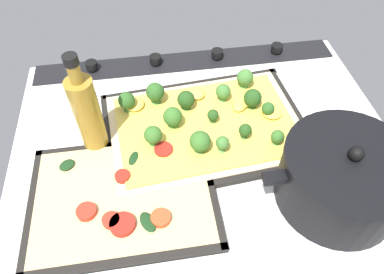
{
  "coord_description": "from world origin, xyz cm",
  "views": [
    {
      "loc": [
        9.36,
        42.09,
        54.59
      ],
      "look_at": [
        2.84,
        -0.68,
        3.91
      ],
      "focal_mm": 33.55,
      "sensor_mm": 36.0,
      "label": 1
    }
  ],
  "objects_px": {
    "baking_tray_front": "(206,129)",
    "broccoli_pizza": "(204,120)",
    "cooking_pot": "(343,178)",
    "oil_bottle": "(88,114)",
    "baking_tray_back": "(123,198)",
    "veggie_pizza_back": "(124,196)"
  },
  "relations": [
    {
      "from": "veggie_pizza_back",
      "to": "oil_bottle",
      "type": "relative_size",
      "value": 1.38
    },
    {
      "from": "cooking_pot",
      "to": "baking_tray_front",
      "type": "bearing_deg",
      "value": -43.42
    },
    {
      "from": "baking_tray_front",
      "to": "broccoli_pizza",
      "type": "bearing_deg",
      "value": -79.43
    },
    {
      "from": "baking_tray_back",
      "to": "veggie_pizza_back",
      "type": "relative_size",
      "value": 1.08
    },
    {
      "from": "cooking_pot",
      "to": "oil_bottle",
      "type": "xyz_separation_m",
      "value": [
        0.41,
        -0.18,
        0.03
      ]
    },
    {
      "from": "baking_tray_back",
      "to": "oil_bottle",
      "type": "relative_size",
      "value": 1.49
    },
    {
      "from": "broccoli_pizza",
      "to": "oil_bottle",
      "type": "xyz_separation_m",
      "value": [
        0.22,
        0.02,
        0.07
      ]
    },
    {
      "from": "baking_tray_back",
      "to": "veggie_pizza_back",
      "type": "height_order",
      "value": "veggie_pizza_back"
    },
    {
      "from": "baking_tray_back",
      "to": "cooking_pot",
      "type": "distance_m",
      "value": 0.37
    },
    {
      "from": "broccoli_pizza",
      "to": "cooking_pot",
      "type": "distance_m",
      "value": 0.28
    },
    {
      "from": "baking_tray_front",
      "to": "broccoli_pizza",
      "type": "distance_m",
      "value": 0.02
    },
    {
      "from": "broccoli_pizza",
      "to": "cooking_pot",
      "type": "xyz_separation_m",
      "value": [
        -0.2,
        0.19,
        0.03
      ]
    },
    {
      "from": "oil_bottle",
      "to": "veggie_pizza_back",
      "type": "bearing_deg",
      "value": 110.47
    },
    {
      "from": "broccoli_pizza",
      "to": "baking_tray_back",
      "type": "height_order",
      "value": "broccoli_pizza"
    },
    {
      "from": "cooking_pot",
      "to": "oil_bottle",
      "type": "height_order",
      "value": "oil_bottle"
    },
    {
      "from": "baking_tray_back",
      "to": "broccoli_pizza",
      "type": "bearing_deg",
      "value": -139.31
    },
    {
      "from": "broccoli_pizza",
      "to": "baking_tray_front",
      "type": "bearing_deg",
      "value": 100.57
    },
    {
      "from": "baking_tray_back",
      "to": "oil_bottle",
      "type": "distance_m",
      "value": 0.16
    },
    {
      "from": "baking_tray_back",
      "to": "cooking_pot",
      "type": "xyz_separation_m",
      "value": [
        -0.36,
        0.05,
        0.05
      ]
    },
    {
      "from": "cooking_pot",
      "to": "oil_bottle",
      "type": "distance_m",
      "value": 0.45
    },
    {
      "from": "cooking_pot",
      "to": "broccoli_pizza",
      "type": "bearing_deg",
      "value": -44.44
    },
    {
      "from": "baking_tray_back",
      "to": "oil_bottle",
      "type": "height_order",
      "value": "oil_bottle"
    }
  ]
}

